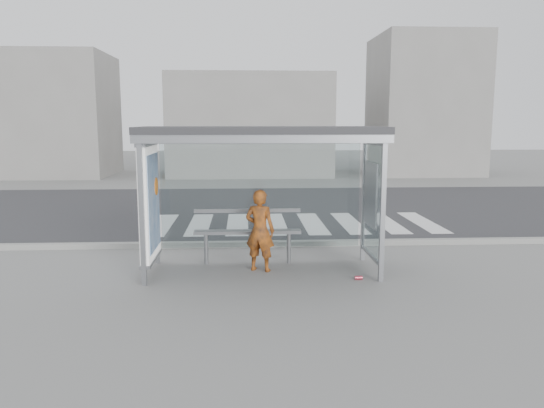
{
  "coord_description": "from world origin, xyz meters",
  "views": [
    {
      "loc": [
        -0.32,
        -9.34,
        2.72
      ],
      "look_at": [
        0.19,
        0.2,
        1.22
      ],
      "focal_mm": 35.0,
      "sensor_mm": 36.0,
      "label": 1
    }
  ],
  "objects_px": {
    "person": "(260,230)",
    "soda_can": "(359,278)",
    "bus_shelter": "(241,163)",
    "bench": "(248,232)"
  },
  "relations": [
    {
      "from": "person",
      "to": "soda_can",
      "type": "xyz_separation_m",
      "value": [
        1.69,
        -0.66,
        -0.72
      ]
    },
    {
      "from": "person",
      "to": "soda_can",
      "type": "height_order",
      "value": "person"
    },
    {
      "from": "bus_shelter",
      "to": "soda_can",
      "type": "xyz_separation_m",
      "value": [
        2.02,
        -0.65,
        -1.95
      ]
    },
    {
      "from": "bench",
      "to": "soda_can",
      "type": "relative_size",
      "value": 15.97
    },
    {
      "from": "bench",
      "to": "soda_can",
      "type": "bearing_deg",
      "value": -31.54
    },
    {
      "from": "bench",
      "to": "bus_shelter",
      "type": "bearing_deg",
      "value": -101.78
    },
    {
      "from": "bus_shelter",
      "to": "person",
      "type": "relative_size",
      "value": 2.83
    },
    {
      "from": "bench",
      "to": "person",
      "type": "bearing_deg",
      "value": -66.39
    },
    {
      "from": "bus_shelter",
      "to": "soda_can",
      "type": "height_order",
      "value": "bus_shelter"
    },
    {
      "from": "person",
      "to": "soda_can",
      "type": "bearing_deg",
      "value": 179.14
    }
  ]
}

